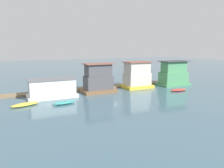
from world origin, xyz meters
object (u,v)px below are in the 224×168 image
(houseboat_brown, at_px, (98,80))
(houseboat_yellow, at_px, (137,76))
(houseboat_white, at_px, (52,88))
(dinghy_yellow, at_px, (25,104))
(houseboat_green, at_px, (173,75))
(dinghy_red, at_px, (178,90))
(dinghy_teal, at_px, (64,103))
(mooring_post_near_right, at_px, (92,85))

(houseboat_brown, height_order, houseboat_yellow, houseboat_yellow)
(houseboat_white, bearing_deg, dinghy_yellow, -139.85)
(houseboat_white, height_order, houseboat_brown, houseboat_brown)
(houseboat_green, distance_m, dinghy_red, 6.49)
(houseboat_yellow, distance_m, dinghy_yellow, 21.25)
(dinghy_yellow, bearing_deg, houseboat_yellow, 12.68)
(houseboat_white, xyz_separation_m, dinghy_red, (21.22, -5.11, -1.22))
(dinghy_red, bearing_deg, dinghy_yellow, 176.66)
(dinghy_yellow, xyz_separation_m, dinghy_red, (25.51, -1.49, -0.01))
(houseboat_brown, distance_m, houseboat_green, 16.57)
(houseboat_yellow, relative_size, houseboat_green, 0.86)
(houseboat_brown, distance_m, houseboat_yellow, 8.36)
(houseboat_brown, relative_size, dinghy_red, 1.71)
(dinghy_teal, bearing_deg, dinghy_yellow, 163.89)
(houseboat_white, relative_size, mooring_post_near_right, 3.67)
(dinghy_teal, bearing_deg, mooring_post_near_right, 46.43)
(houseboat_brown, relative_size, dinghy_yellow, 1.45)
(mooring_post_near_right, bearing_deg, houseboat_brown, -73.10)
(dinghy_yellow, distance_m, dinghy_teal, 5.12)
(dinghy_teal, bearing_deg, houseboat_yellow, 21.11)
(houseboat_yellow, bearing_deg, dinghy_yellow, -167.32)
(houseboat_white, xyz_separation_m, houseboat_yellow, (16.34, 1.02, 0.87))
(dinghy_teal, distance_m, dinghy_red, 20.59)
(houseboat_yellow, distance_m, mooring_post_near_right, 9.04)
(houseboat_yellow, bearing_deg, houseboat_white, -176.41)
(houseboat_yellow, xyz_separation_m, dinghy_yellow, (-20.63, -4.64, -2.09))
(houseboat_green, xyz_separation_m, dinghy_teal, (-23.94, -5.12, -1.99))
(houseboat_white, height_order, houseboat_yellow, houseboat_yellow)
(houseboat_yellow, xyz_separation_m, dinghy_teal, (-15.71, -6.06, -2.09))
(houseboat_brown, bearing_deg, dinghy_yellow, -162.01)
(houseboat_brown, distance_m, dinghy_yellow, 13.08)
(houseboat_brown, xyz_separation_m, dinghy_red, (13.22, -5.48, -2.00))
(houseboat_brown, bearing_deg, houseboat_yellow, 4.46)
(houseboat_brown, distance_m, mooring_post_near_right, 2.20)
(houseboat_green, relative_size, dinghy_yellow, 1.61)
(houseboat_brown, height_order, mooring_post_near_right, houseboat_brown)
(houseboat_white, relative_size, dinghy_red, 2.23)
(houseboat_brown, height_order, dinghy_teal, houseboat_brown)
(houseboat_brown, bearing_deg, dinghy_teal, -143.69)
(houseboat_brown, xyz_separation_m, houseboat_yellow, (8.34, 0.65, 0.10))
(dinghy_yellow, bearing_deg, houseboat_brown, 17.99)
(houseboat_green, xyz_separation_m, dinghy_yellow, (-28.86, -3.70, -1.99))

